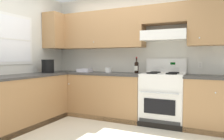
% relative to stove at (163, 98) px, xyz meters
% --- Properties ---
extents(ground_plane, '(7.04, 7.04, 0.00)m').
position_rel_stove_xyz_m(ground_plane, '(-0.95, -1.25, -0.48)').
color(ground_plane, beige).
extents(wall_back, '(4.68, 0.57, 2.55)m').
position_rel_stove_xyz_m(wall_back, '(-0.55, 0.27, 1.00)').
color(wall_back, silver).
rests_on(wall_back, ground_plane).
extents(wall_left, '(0.47, 4.00, 2.55)m').
position_rel_stove_xyz_m(wall_left, '(-2.54, -1.03, 0.87)').
color(wall_left, silver).
rests_on(wall_left, ground_plane).
extents(counter_back_run, '(3.60, 0.65, 0.91)m').
position_rel_stove_xyz_m(counter_back_run, '(-0.87, -0.01, -0.03)').
color(counter_back_run, '#A87A4C').
rests_on(counter_back_run, ground_plane).
extents(counter_left_run, '(0.63, 1.91, 0.91)m').
position_rel_stove_xyz_m(counter_left_run, '(-2.19, -1.26, -0.03)').
color(counter_left_run, '#A87A4C').
rests_on(counter_left_run, ground_plane).
extents(stove, '(0.76, 0.62, 1.20)m').
position_rel_stove_xyz_m(stove, '(0.00, 0.00, 0.00)').
color(stove, white).
rests_on(stove, ground_plane).
extents(wine_bottle, '(0.08, 0.08, 0.32)m').
position_rel_stove_xyz_m(wine_bottle, '(-0.54, 0.10, 0.56)').
color(wine_bottle, black).
rests_on(wine_bottle, counter_back_run).
extents(bowl, '(0.29, 0.23, 0.07)m').
position_rel_stove_xyz_m(bowl, '(-1.69, 0.04, 0.46)').
color(bowl, silver).
rests_on(bowl, counter_back_run).
extents(bucket, '(0.26, 0.26, 0.27)m').
position_rel_stove_xyz_m(bucket, '(-2.23, -0.50, 0.57)').
color(bucket, black).
rests_on(bucket, counter_left_run).
extents(paper_towel_roll, '(0.14, 0.14, 0.11)m').
position_rel_stove_xyz_m(paper_towel_roll, '(-1.16, 0.11, 0.48)').
color(paper_towel_roll, white).
rests_on(paper_towel_roll, counter_back_run).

